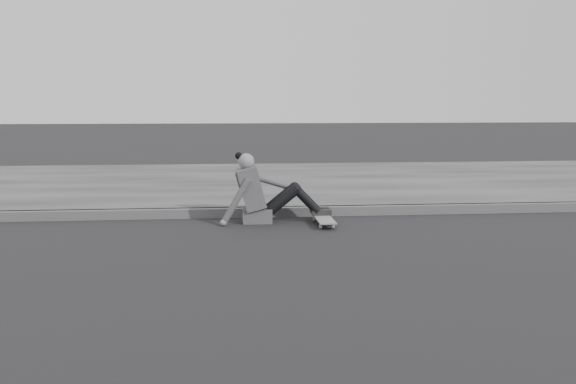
# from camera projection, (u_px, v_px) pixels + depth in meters

# --- Properties ---
(ground) EXTENTS (80.00, 80.00, 0.00)m
(ground) POSITION_uv_depth(u_px,v_px,m) (435.00, 262.00, 5.99)
(ground) COLOR black
(ground) RESTS_ON ground
(curb) EXTENTS (24.00, 0.16, 0.12)m
(curb) POSITION_uv_depth(u_px,v_px,m) (373.00, 210.00, 8.53)
(curb) COLOR #4E4E4E
(curb) RESTS_ON ground
(sidewalk) EXTENTS (24.00, 6.00, 0.12)m
(sidewalk) POSITION_uv_depth(u_px,v_px,m) (334.00, 182.00, 11.50)
(sidewalk) COLOR #3D3D3D
(sidewalk) RESTS_ON ground
(skateboard) EXTENTS (0.20, 0.78, 0.09)m
(skateboard) POSITION_uv_depth(u_px,v_px,m) (324.00, 219.00, 7.83)
(skateboard) COLOR gray
(skateboard) RESTS_ON ground
(seated_woman) EXTENTS (1.38, 0.46, 0.88)m
(seated_woman) POSITION_uv_depth(u_px,v_px,m) (262.00, 193.00, 7.96)
(seated_woman) COLOR #48484A
(seated_woman) RESTS_ON ground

